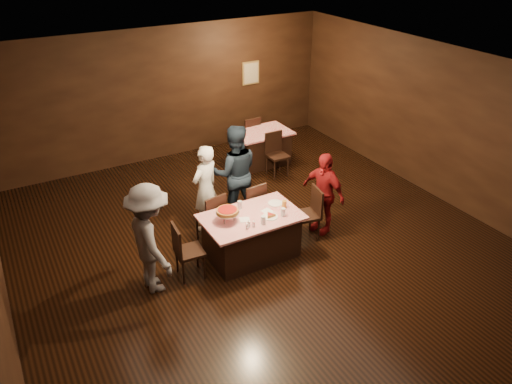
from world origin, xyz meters
TOP-DOWN VIEW (x-y plane):
  - room at (0.00, 0.01)m, footprint 10.00×10.04m
  - main_table at (-0.28, 0.47)m, footprint 1.60×1.00m
  - back_table at (1.68, 3.54)m, footprint 1.30×0.90m
  - chair_far_left at (-0.68, 1.22)m, footprint 0.49×0.49m
  - chair_far_right at (0.12, 1.22)m, footprint 0.46×0.46m
  - chair_end_left at (-1.38, 0.47)m, footprint 0.45×0.45m
  - chair_end_right at (0.82, 0.47)m, footprint 0.49×0.49m
  - chair_back_near at (1.68, 2.84)m, footprint 0.43×0.43m
  - chair_back_far at (1.68, 4.14)m, footprint 0.43×0.43m
  - diner_white_jacket at (-0.57, 1.62)m, footprint 0.70×0.59m
  - diner_navy_hoodie at (0.08, 1.73)m, footprint 1.07×0.94m
  - diner_grey_knit at (-1.97, 0.47)m, footprint 0.71×1.17m
  - diner_red_shirt at (1.20, 0.54)m, footprint 0.58×0.96m
  - pizza_stand at (-0.68, 0.52)m, footprint 0.38×0.38m
  - plate_with_slice at (-0.03, 0.29)m, footprint 0.25×0.25m
  - plate_empty at (0.27, 0.62)m, footprint 0.25×0.25m
  - glass_front_left at (-0.23, 0.17)m, footprint 0.08×0.08m
  - glass_front_right at (0.17, 0.22)m, footprint 0.08×0.08m
  - glass_amber at (0.32, 0.42)m, footprint 0.08×0.08m
  - glass_back at (-0.33, 0.77)m, footprint 0.08×0.08m
  - condiments at (-0.46, 0.19)m, footprint 0.17×0.10m
  - napkin_center at (0.02, 0.47)m, footprint 0.19×0.19m
  - napkin_left at (-0.43, 0.42)m, footprint 0.21×0.21m

SIDE VIEW (x-z plane):
  - main_table at x=-0.28m, z-range 0.00..0.77m
  - back_table at x=1.68m, z-range 0.00..0.77m
  - chair_far_left at x=-0.68m, z-range 0.00..0.95m
  - chair_far_right at x=0.12m, z-range 0.00..0.95m
  - chair_end_left at x=-1.38m, z-range 0.00..0.95m
  - chair_end_right at x=0.82m, z-range 0.00..0.95m
  - chair_back_near at x=1.68m, z-range 0.00..0.95m
  - chair_back_far at x=1.68m, z-range 0.00..0.95m
  - diner_red_shirt at x=1.20m, z-range 0.00..1.52m
  - napkin_center at x=0.02m, z-range 0.77..0.78m
  - napkin_left at x=-0.43m, z-range 0.77..0.78m
  - plate_empty at x=0.27m, z-range 0.77..0.78m
  - plate_with_slice at x=-0.03m, z-range 0.76..0.83m
  - diner_white_jacket at x=-0.57m, z-range 0.00..1.63m
  - condiments at x=-0.46m, z-range 0.77..0.87m
  - glass_front_left at x=-0.23m, z-range 0.77..0.91m
  - glass_front_right at x=0.17m, z-range 0.77..0.91m
  - glass_amber at x=0.32m, z-range 0.77..0.91m
  - glass_back at x=-0.33m, z-range 0.77..0.91m
  - diner_grey_knit at x=-1.97m, z-range 0.00..1.76m
  - diner_navy_hoodie at x=0.08m, z-range 0.00..1.84m
  - pizza_stand at x=-0.68m, z-range 0.84..1.06m
  - room at x=0.00m, z-range 0.63..3.65m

